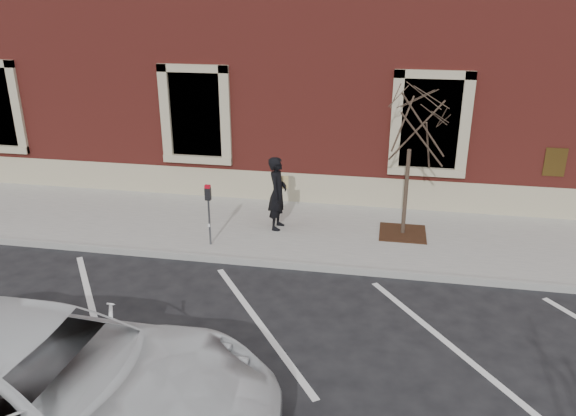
% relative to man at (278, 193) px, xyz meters
% --- Properties ---
extents(ground, '(120.00, 120.00, 0.00)m').
position_rel_man_xyz_m(ground, '(0.45, -1.68, -1.02)').
color(ground, '#28282B').
rests_on(ground, ground).
extents(sidewalk_near, '(40.00, 3.50, 0.15)m').
position_rel_man_xyz_m(sidewalk_near, '(0.45, 0.07, -0.95)').
color(sidewalk_near, '#B9B5AE').
rests_on(sidewalk_near, ground).
extents(curb_near, '(40.00, 0.12, 0.15)m').
position_rel_man_xyz_m(curb_near, '(0.45, -1.73, -0.95)').
color(curb_near, '#9E9E99').
rests_on(curb_near, ground).
extents(parking_stripes, '(28.00, 4.40, 0.01)m').
position_rel_man_xyz_m(parking_stripes, '(0.45, -3.88, -1.02)').
color(parking_stripes, silver).
rests_on(parking_stripes, ground).
extents(building_civic, '(40.00, 8.62, 8.00)m').
position_rel_man_xyz_m(building_civic, '(0.45, 6.07, 2.97)').
color(building_civic, maroon).
rests_on(building_civic, ground).
extents(man, '(0.46, 0.67, 1.75)m').
position_rel_man_xyz_m(man, '(0.00, 0.00, 0.00)').
color(man, black).
rests_on(man, sidewalk_near).
extents(parking_meter, '(0.13, 0.10, 1.40)m').
position_rel_man_xyz_m(parking_meter, '(-1.30, -1.19, 0.10)').
color(parking_meter, '#595B60').
rests_on(parking_meter, sidewalk_near).
extents(tree_grate, '(1.07, 1.07, 0.03)m').
position_rel_man_xyz_m(tree_grate, '(2.94, 0.19, -0.86)').
color(tree_grate, '#3D2213').
rests_on(tree_grate, sidewalk_near).
extents(sapling, '(2.21, 2.21, 3.69)m').
position_rel_man_xyz_m(sapling, '(2.94, 0.19, 1.71)').
color(sapling, '#47382B').
rests_on(sapling, sidewalk_near).
extents(white_truck, '(6.20, 2.97, 1.70)m').
position_rel_man_xyz_m(white_truck, '(-1.64, -7.05, -0.17)').
color(white_truck, silver).
rests_on(white_truck, ground).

